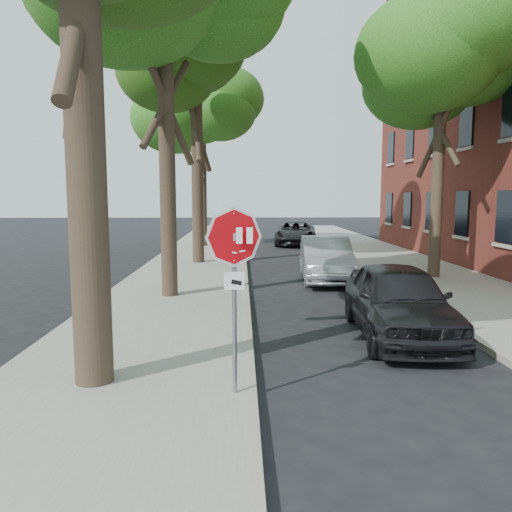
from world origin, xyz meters
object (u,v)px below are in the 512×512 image
Objects in this scene: car_a at (399,300)px; tree_far at (202,115)px; car_d at (296,233)px; tree_mid_b at (195,68)px; tree_right at (441,63)px; car_b at (326,259)px; tree_mid_a at (164,15)px; stop_sign at (234,264)px.

tree_far is at bearing 109.94° from car_a.
car_a is at bearing -82.38° from car_d.
tree_mid_b is at bearing 118.02° from car_a.
tree_right is 7.46m from car_b.
tree_right is 10.09m from car_a.
tree_mid_a reaches higher than car_a.
stop_sign is 9.31m from tree_mid_a.
car_d is at bearing 105.34° from tree_right.
stop_sign is 0.27× the size of tree_mid_a.
tree_right reaches higher than car_d.
stop_sign is at bearing -102.59° from car_b.
tree_right is at bearing 6.31° from car_b.
car_a is (5.32, -17.97, -6.46)m from tree_far.
tree_far and tree_right have the same top height.
tree_mid_a reaches higher than stop_sign.
car_a is 19.28m from car_d.
stop_sign is at bearing -132.75° from car_a.
tree_mid_b is at bearing -87.56° from tree_far.
tree_far is 8.52m from car_d.
stop_sign is 4.73m from car_a.
tree_far reaches higher than stop_sign.
stop_sign reaches higher than car_a.
tree_mid_a reaches higher than tree_right.
tree_mid_b reaches higher than tree_far.
tree_mid_a is 2.23× the size of car_a.
tree_mid_b reaches higher than car_a.
car_b is (-0.34, 6.82, -0.01)m from car_a.
stop_sign is 0.58× the size of car_b.
tree_right reaches higher than stop_sign.
car_b is (-3.72, -0.15, -6.47)m from tree_right.
tree_far is 2.11× the size of car_a.
tree_mid_a is 9.12m from tree_right.
car_b is (2.96, 9.98, -1.21)m from stop_sign.
tree_mid_a is at bearing -160.81° from tree_right.
car_d is at bearing 81.64° from stop_sign.
tree_mid_b is 9.34m from tree_right.
tree_mid_a is at bearing 105.07° from stop_sign.
car_b is (4.98, -11.15, -6.47)m from tree_far.
tree_right is at bearing -51.66° from tree_far.
tree_right is at bearing 67.58° from car_a.
car_b is at bearing 30.17° from tree_mid_a.
tree_right is at bearing 19.19° from tree_mid_a.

